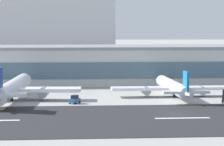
{
  "coord_description": "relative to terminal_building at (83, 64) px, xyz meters",
  "views": [
    {
      "loc": [
        -24.06,
        -124.03,
        19.84
      ],
      "look_at": [
        -12.06,
        29.92,
        6.93
      ],
      "focal_mm": 90.13,
      "sensor_mm": 36.0,
      "label": 1
    }
  ],
  "objects": [
    {
      "name": "airliner_navy_tail_gate_1",
      "position": [
        -20.13,
        -46.77,
        -3.25
      ],
      "size": [
        37.03,
        48.26,
        10.07
      ],
      "rotation": [
        0.0,
        0.0,
        1.51
      ],
      "color": "white",
      "rests_on": "ground_plane"
    },
    {
      "name": "runway_strip",
      "position": [
        18.99,
        -78.85,
        -6.43
      ],
      "size": [
        800.0,
        41.24,
        0.08
      ],
      "primitive_type": "cube",
      "color": "#262628",
      "rests_on": "ground_plane"
    },
    {
      "name": "service_baggage_tug_0",
      "position": [
        -3.51,
        -53.79,
        -5.42
      ],
      "size": [
        3.08,
        3.57,
        2.2
      ],
      "rotation": [
        0.0,
        0.0,
        1.03
      ],
      "color": "#23569E",
      "rests_on": "ground_plane"
    },
    {
      "name": "runway_centreline_dash_4",
      "position": [
        19.36,
        -78.85,
        -6.38
      ],
      "size": [
        12.0,
        1.2,
        0.01
      ],
      "primitive_type": "cube",
      "color": "white",
      "rests_on": "runway_strip"
    },
    {
      "name": "terminal_building",
      "position": [
        0.0,
        0.0,
        0.0
      ],
      "size": [
        153.52,
        30.08,
        12.92
      ],
      "color": "#B7BABC",
      "rests_on": "ground_plane"
    },
    {
      "name": "airliner_blue_tail_gate_2",
      "position": [
        24.51,
        -42.21,
        -3.8
      ],
      "size": [
        35.32,
        40.11,
        8.37
      ],
      "rotation": [
        0.0,
        0.0,
        1.59
      ],
      "color": "silver",
      "rests_on": "ground_plane"
    },
    {
      "name": "distant_hotel_block",
      "position": [
        -39.88,
        122.16,
        11.65
      ],
      "size": [
        120.74,
        31.61,
        36.22
      ],
      "primitive_type": "cube",
      "color": "#BCBCC1",
      "rests_on": "ground_plane"
    },
    {
      "name": "ground_plane",
      "position": [
        18.99,
        -72.98,
        -6.47
      ],
      "size": [
        1400.0,
        1400.0,
        0.0
      ],
      "primitive_type": "plane",
      "color": "#9E9E99"
    }
  ]
}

